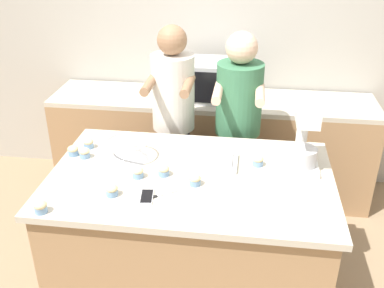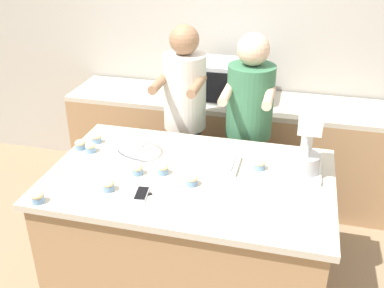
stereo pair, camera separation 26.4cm
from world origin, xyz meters
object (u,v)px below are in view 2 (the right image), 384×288
Objects in this scene: baking_tray at (210,162)px; cupcake_3 at (80,144)px; cupcake_6 at (90,147)px; cell_phone at (142,194)px; cupcake_8 at (163,169)px; person_right at (248,137)px; knife at (154,193)px; cupcake_1 at (260,164)px; cupcake_4 at (108,185)px; cupcake_0 at (96,138)px; microwave_oven at (230,81)px; cupcake_2 at (192,180)px; mixing_bowl at (131,146)px; person_left at (185,128)px; cupcake_7 at (137,169)px; stand_mixer at (307,146)px; cupcake_5 at (38,197)px.

cupcake_3 reaches higher than baking_tray.
cupcake_3 is 0.09m from cupcake_6.
cupcake_8 is (0.05, 0.25, 0.03)m from cell_phone.
person_right is 1.21m from cupcake_3.
cupcake_3 is (-0.64, 0.39, 0.03)m from knife.
cupcake_1 and cupcake_4 have the same top height.
cell_phone is at bearing -45.65° from cupcake_0.
microwave_oven is at bearing 56.37° from cupcake_0.
cupcake_2 is at bearing 37.63° from knife.
person_right is 2.93× the size of microwave_oven.
cupcake_8 is (0.26, -0.17, -0.03)m from mixing_bowl.
person_left is at bearing 95.41° from knife.
mixing_bowl is at bearing -20.27° from cupcake_0.
person_left is 0.92m from cupcake_2.
cupcake_7 is (-0.34, 0.04, 0.00)m from cupcake_2.
baking_tray is 5.28× the size of cupcake_8.
stand_mixer is at bearing 28.43° from cell_phone.
cupcake_1 is at bearing -76.20° from person_right.
microwave_oven is (-0.08, 1.19, 0.11)m from baking_tray.
cupcake_1 is 0.74m from cupcake_7.
cupcake_7 is (-0.96, -0.27, -0.15)m from stand_mixer.
person_right is 23.75× the size of cupcake_3.
microwave_oven reaches higher than cupcake_6.
cupcake_7 reaches higher than knife.
cupcake_4 reaches higher than baking_tray.
cell_phone is (-0.30, -0.42, -0.01)m from baking_tray.
cupcake_4 is 0.38m from cupcake_5.
person_left is at bearing -179.96° from person_right.
microwave_oven is 8.09× the size of cupcake_2.
cupcake_3 is at bearing -148.66° from person_right.
cupcake_1 is 1.00× the size of cupcake_4.
mixing_bowl reaches higher than cupcake_6.
knife is at bearing -95.24° from microwave_oven.
person_right is at bearing 103.80° from cupcake_1.
person_left is at bearing 117.82° from baking_tray.
cupcake_7 and cupcake_8 have the same top height.
person_left reaches higher than knife.
stand_mixer is 2.69× the size of cell_phone.
cupcake_7 is (-0.17, 0.18, 0.03)m from knife.
baking_tray is 0.65× the size of microwave_oven.
person_right reaches higher than cupcake_5.
baking_tray is 1.20m from microwave_oven.
cupcake_2 is (0.25, 0.17, 0.03)m from cell_phone.
person_left is 24.17× the size of cupcake_3.
cupcake_1 is 1.00× the size of cupcake_3.
cupcake_0 reaches higher than cell_phone.
cupcake_3 is 1.00× the size of cupcake_6.
cupcake_6 is at bearing 87.86° from cupcake_5.
cupcake_5 is 1.00× the size of cupcake_7.
mixing_bowl is 3.95× the size of cupcake_6.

